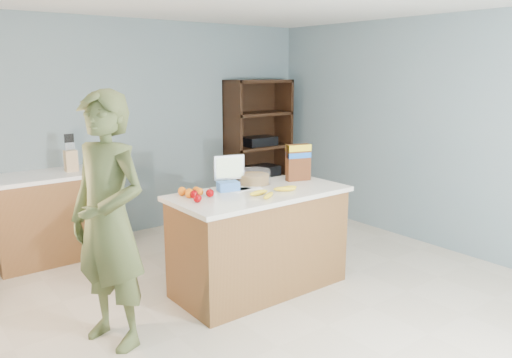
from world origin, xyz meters
TOP-DOWN VIEW (x-y plane):
  - floor at (0.00, 0.00)m, footprint 4.50×5.00m
  - walls at (0.00, 0.00)m, footprint 4.52×5.02m
  - counter_peninsula at (0.00, 0.30)m, footprint 1.56×0.76m
  - back_cabinet at (-1.20, 2.20)m, footprint 1.24×0.62m
  - shelving_unit at (1.55, 2.35)m, footprint 0.90×0.40m
  - person at (-1.38, 0.24)m, footprint 0.63×0.77m
  - knife_block at (-1.01, 2.17)m, footprint 0.12×0.10m
  - envelopes at (-0.06, 0.44)m, footprint 0.34×0.19m
  - bananas at (0.05, 0.15)m, footprint 0.50×0.23m
  - apples at (-0.55, 0.38)m, footprint 0.24×0.20m
  - oranges at (-0.56, 0.54)m, footprint 0.19×0.20m
  - blue_carton at (-0.20, 0.48)m, footprint 0.21×0.16m
  - salad_bowl at (0.14, 0.56)m, footprint 0.30×0.30m
  - tv at (-0.09, 0.63)m, footprint 0.28×0.12m
  - cereal_box at (0.56, 0.42)m, footprint 0.24×0.14m

SIDE VIEW (x-z plane):
  - floor at x=0.00m, z-range -0.01..0.01m
  - counter_peninsula at x=0.00m, z-range -0.03..0.87m
  - back_cabinet at x=-1.20m, z-range 0.00..0.90m
  - shelving_unit at x=1.55m, z-range -0.04..1.76m
  - envelopes at x=-0.06m, z-range 0.90..0.90m
  - person at x=-1.38m, z-range 0.00..1.81m
  - bananas at x=0.05m, z-range 0.90..0.94m
  - oranges at x=-0.56m, z-range 0.90..0.97m
  - apples at x=-0.55m, z-range 0.90..0.97m
  - blue_carton at x=-0.20m, z-range 0.90..0.98m
  - salad_bowl at x=0.14m, z-range 0.89..1.02m
  - knife_block at x=-1.01m, z-range 0.86..1.17m
  - tv at x=-0.09m, z-range 0.92..1.20m
  - cereal_box at x=0.56m, z-range 0.93..1.27m
  - walls at x=0.00m, z-range 0.40..2.91m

